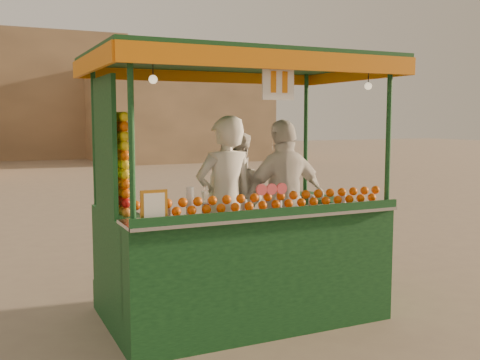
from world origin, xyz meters
name	(u,v)px	position (x,y,z in m)	size (l,w,h in m)	color
ground	(276,314)	(0.00, 0.00, 0.00)	(90.00, 90.00, 0.00)	#756354
building_right	(177,114)	(7.00, 24.00, 2.50)	(9.00, 6.00, 5.00)	#A3825D
juice_cart	(236,235)	(-0.45, 0.08, 0.93)	(3.16, 2.05, 2.87)	black
vendor_left	(226,203)	(-0.54, 0.17, 1.28)	(0.71, 0.49, 1.90)	silver
vendor_middle	(233,204)	(-0.28, 0.57, 1.20)	(1.05, 1.06, 1.73)	white
vendor_right	(285,200)	(0.22, 0.20, 1.26)	(1.11, 0.52, 1.86)	silver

